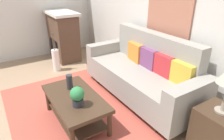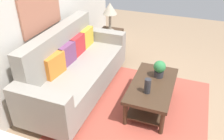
# 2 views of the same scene
# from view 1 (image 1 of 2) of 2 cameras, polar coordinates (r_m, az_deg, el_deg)

# --- Properties ---
(ground_plane) EXTENTS (9.48, 9.48, 0.00)m
(ground_plane) POSITION_cam_1_polar(r_m,az_deg,el_deg) (3.16, -17.62, -13.08)
(ground_plane) COLOR #9E7F60
(wall_back) EXTENTS (5.48, 0.10, 2.70)m
(wall_back) POSITION_cam_1_polar(r_m,az_deg,el_deg) (3.61, 13.72, 15.75)
(wall_back) COLOR silver
(wall_back) RESTS_ON ground_plane
(wall_left) EXTENTS (0.10, 5.03, 2.70)m
(wall_left) POSITION_cam_1_polar(r_m,az_deg,el_deg) (5.40, -22.77, 17.49)
(wall_left) COLOR silver
(wall_left) RESTS_ON ground_plane
(area_rug) EXTENTS (2.48, 2.04, 0.01)m
(area_rug) POSITION_cam_1_polar(r_m,az_deg,el_deg) (3.27, -9.13, -10.51)
(area_rug) COLOR #B24C3D
(area_rug) RESTS_ON ground_plane
(couch) EXTENTS (2.20, 0.84, 1.08)m
(couch) POSITION_cam_1_polar(r_m,az_deg,el_deg) (3.36, 8.49, -1.00)
(couch) COLOR gray
(couch) RESTS_ON ground_plane
(throw_pillow_orange) EXTENTS (0.37, 0.16, 0.32)m
(throw_pillow_orange) POSITION_cam_1_polar(r_m,az_deg,el_deg) (3.58, 6.76, 5.09)
(throw_pillow_orange) COLOR orange
(throw_pillow_orange) RESTS_ON couch
(throw_pillow_plum) EXTENTS (0.37, 0.14, 0.32)m
(throw_pillow_plum) POSITION_cam_1_polar(r_m,az_deg,el_deg) (3.34, 10.41, 3.36)
(throw_pillow_plum) COLOR #7A4270
(throw_pillow_plum) RESTS_ON couch
(throw_pillow_crimson) EXTENTS (0.36, 0.13, 0.32)m
(throw_pillow_crimson) POSITION_cam_1_polar(r_m,az_deg,el_deg) (3.12, 14.59, 1.35)
(throw_pillow_crimson) COLOR red
(throw_pillow_crimson) RESTS_ON couch
(throw_pillow_mustard) EXTENTS (0.36, 0.12, 0.32)m
(throw_pillow_mustard) POSITION_cam_1_polar(r_m,az_deg,el_deg) (2.92, 19.36, -0.96)
(throw_pillow_mustard) COLOR gold
(throw_pillow_mustard) RESTS_ON couch
(coffee_table) EXTENTS (1.10, 0.60, 0.43)m
(coffee_table) POSITION_cam_1_polar(r_m,az_deg,el_deg) (2.82, -10.47, -9.41)
(coffee_table) COLOR #422D1E
(coffee_table) RESTS_ON ground_plane
(tabletop_vase) EXTENTS (0.09, 0.09, 0.22)m
(tabletop_vase) POSITION_cam_1_polar(r_m,az_deg,el_deg) (2.90, -12.06, -3.36)
(tabletop_vase) COLOR #2D2D33
(tabletop_vase) RESTS_ON coffee_table
(potted_plant_tabletop) EXTENTS (0.18, 0.18, 0.26)m
(potted_plant_tabletop) POSITION_cam_1_polar(r_m,az_deg,el_deg) (2.50, -9.87, -7.31)
(potted_plant_tabletop) COLOR #2D2D33
(potted_plant_tabletop) RESTS_ON coffee_table
(side_table) EXTENTS (0.44, 0.44, 0.56)m
(side_table) POSITION_cam_1_polar(r_m,az_deg,el_deg) (2.68, 27.65, -15.31)
(side_table) COLOR #422D1E
(side_table) RESTS_ON ground_plane
(fireplace) EXTENTS (1.02, 0.58, 1.16)m
(fireplace) POSITION_cam_1_polar(r_m,az_deg,el_deg) (5.10, -13.76, 9.52)
(fireplace) COLOR brown
(fireplace) RESTS_ON ground_plane
(floor_vase) EXTENTS (0.15, 0.15, 0.49)m
(floor_vase) POSITION_cam_1_polar(r_m,az_deg,el_deg) (4.52, -15.71, 2.69)
(floor_vase) COLOR white
(floor_vase) RESTS_ON ground_plane
(floor_vase_branch_a) EXTENTS (0.04, 0.04, 0.36)m
(floor_vase_branch_a) POSITION_cam_1_polar(r_m,az_deg,el_deg) (4.36, -16.28, 7.75)
(floor_vase_branch_a) COLOR brown
(floor_vase_branch_a) RESTS_ON floor_vase
(floor_vase_branch_b) EXTENTS (0.04, 0.05, 0.36)m
(floor_vase_branch_b) POSITION_cam_1_polar(r_m,az_deg,el_deg) (4.40, -16.18, 7.88)
(floor_vase_branch_b) COLOR brown
(floor_vase_branch_b) RESTS_ON floor_vase
(floor_vase_branch_c) EXTENTS (0.03, 0.02, 0.36)m
(floor_vase_branch_c) POSITION_cam_1_polar(r_m,az_deg,el_deg) (4.39, -16.61, 7.79)
(floor_vase_branch_c) COLOR brown
(floor_vase_branch_c) RESTS_ON floor_vase
(framed_painting) EXTENTS (0.91, 0.03, 0.85)m
(framed_painting) POSITION_cam_1_polar(r_m,az_deg,el_deg) (3.38, 15.98, 16.98)
(framed_painting) COLOR #B77056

